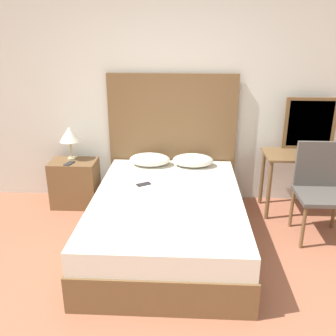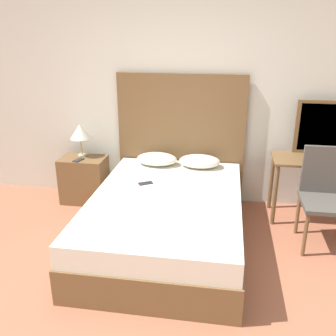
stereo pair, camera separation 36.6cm
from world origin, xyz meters
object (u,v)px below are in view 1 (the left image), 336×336
(phone_on_nightstand, at_px, (69,163))
(chair, at_px, (321,184))
(vanity_desk, at_px, (311,164))
(bed, at_px, (167,220))
(table_lamp, at_px, (70,135))
(nightstand, at_px, (75,183))
(phone_on_bed, at_px, (144,184))

(phone_on_nightstand, relative_size, chair, 0.17)
(vanity_desk, height_order, chair, chair)
(chair, bearing_deg, vanity_desk, 85.62)
(phone_on_nightstand, bearing_deg, bed, -31.66)
(phone_on_nightstand, height_order, vanity_desk, vanity_desk)
(table_lamp, relative_size, vanity_desk, 0.38)
(table_lamp, height_order, chair, chair)
(nightstand, bearing_deg, bed, -35.15)
(bed, height_order, phone_on_nightstand, phone_on_nightstand)
(phone_on_nightstand, xyz_separation_m, chair, (2.76, -0.44, -0.02))
(phone_on_bed, bearing_deg, bed, -44.87)
(bed, relative_size, phone_on_bed, 12.92)
(phone_on_bed, bearing_deg, vanity_desk, 15.54)
(vanity_desk, relative_size, chair, 1.09)
(nightstand, distance_m, chair, 2.81)
(table_lamp, relative_size, phone_on_nightstand, 2.47)
(bed, relative_size, phone_on_nightstand, 13.01)
(nightstand, distance_m, table_lamp, 0.60)
(phone_on_bed, height_order, vanity_desk, vanity_desk)
(bed, relative_size, chair, 2.17)
(nightstand, bearing_deg, vanity_desk, -0.94)
(bed, xyz_separation_m, table_lamp, (-1.21, 0.90, 0.62))
(phone_on_nightstand, bearing_deg, vanity_desk, 0.98)
(chair, bearing_deg, phone_on_bed, -179.13)
(phone_on_bed, distance_m, vanity_desk, 1.94)
(table_lamp, height_order, vanity_desk, table_lamp)
(phone_on_nightstand, relative_size, vanity_desk, 0.15)
(nightstand, height_order, vanity_desk, vanity_desk)
(table_lamp, bearing_deg, phone_on_nightstand, -83.88)
(bed, xyz_separation_m, phone_on_bed, (-0.26, 0.26, 0.27))
(phone_on_nightstand, bearing_deg, chair, -9.15)
(bed, distance_m, phone_on_nightstand, 1.44)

